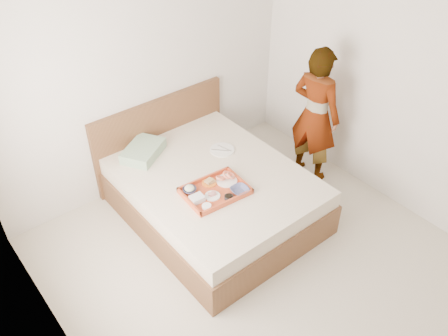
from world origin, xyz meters
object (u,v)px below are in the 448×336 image
bed (214,195)px  person (315,116)px  dinner_plate (222,150)px  tray (215,191)px

bed → person: (1.28, -0.14, 0.52)m
bed → dinner_plate: size_ratio=7.62×
dinner_plate → person: size_ratio=0.17×
bed → tray: 0.40m
bed → dinner_plate: dinner_plate is taller
bed → person: person is taller
bed → person: size_ratio=1.27×
tray → dinner_plate: (0.48, 0.50, -0.02)m
tray → bed: bearing=59.5°
dinner_plate → person: 1.07m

